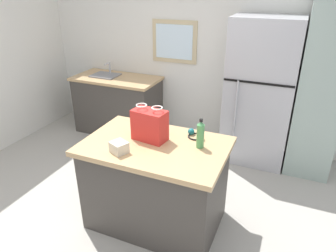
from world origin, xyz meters
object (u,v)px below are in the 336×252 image
object	(u,v)px
tall_cabinet	(321,89)
small_box	(119,147)
refrigerator	(260,93)
shopping_bag	(150,125)
bottle	(200,135)
ear_defenders	(196,135)
kitchen_island	(156,184)

from	to	relation	value
tall_cabinet	small_box	size ratio (longest dim) A/B	15.67
refrigerator	small_box	size ratio (longest dim) A/B	13.60
small_box	shopping_bag	bearing A→B (deg)	67.27
shopping_bag	bottle	distance (m)	0.47
small_box	ear_defenders	bearing A→B (deg)	45.98
bottle	ear_defenders	distance (m)	0.22
shopping_bag	refrigerator	bearing A→B (deg)	64.38
shopping_bag	small_box	bearing A→B (deg)	-112.73
kitchen_island	bottle	bearing A→B (deg)	14.72
tall_cabinet	ear_defenders	world-z (taller)	tall_cabinet
kitchen_island	ear_defenders	world-z (taller)	ear_defenders
shopping_bag	ear_defenders	xyz separation A→B (m)	(0.38, 0.21, -0.12)
kitchen_island	tall_cabinet	world-z (taller)	tall_cabinet
tall_cabinet	ear_defenders	bearing A→B (deg)	-127.71
kitchen_island	bottle	world-z (taller)	bottle
refrigerator	ear_defenders	size ratio (longest dim) A/B	9.07
refrigerator	bottle	size ratio (longest dim) A/B	6.76
kitchen_island	tall_cabinet	xyz separation A→B (m)	(1.37, 1.66, 0.63)
refrigerator	tall_cabinet	xyz separation A→B (m)	(0.69, 0.00, 0.14)
kitchen_island	small_box	xyz separation A→B (m)	(-0.22, -0.26, 0.48)
bottle	refrigerator	bearing A→B (deg)	79.38
shopping_bag	small_box	world-z (taller)	shopping_bag
refrigerator	shopping_bag	world-z (taller)	refrigerator
kitchen_island	small_box	size ratio (longest dim) A/B	9.58
kitchen_island	tall_cabinet	bearing A→B (deg)	50.50
refrigerator	bottle	distance (m)	1.59
tall_cabinet	ear_defenders	xyz separation A→B (m)	(-1.07, -1.39, -0.17)
tall_cabinet	shopping_bag	distance (m)	2.16
tall_cabinet	refrigerator	bearing A→B (deg)	-179.98
tall_cabinet	shopping_bag	xyz separation A→B (m)	(-1.45, -1.60, -0.04)
shopping_bag	ear_defenders	distance (m)	0.45
bottle	ear_defenders	size ratio (longest dim) A/B	1.34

